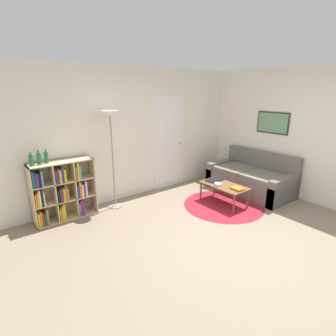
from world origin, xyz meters
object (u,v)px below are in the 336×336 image
Objects in this scene: couch at (252,179)px; laptop at (214,180)px; coffee_table at (224,187)px; bowl at (218,184)px; bottle_right at (46,157)px; floor_lamp at (111,128)px; bottle_middle at (39,159)px; bookshelf at (61,191)px; bottle_left at (31,160)px.

laptop is at bearing 167.26° from couch.
bowl is at bearing 159.86° from coffee_table.
laptop is 1.57× the size of bottle_right.
floor_lamp is 12.42× the size of bowl.
laptop is 1.52× the size of bottle_middle.
floor_lamp is at bearing 153.93° from laptop.
laptop is at bearing -26.07° from floor_lamp.
floor_lamp is (0.93, -0.11, 1.00)m from bookshelf.
bottle_left reaches higher than couch.
bottle_right is (0.23, 0.04, 0.00)m from bottle_left.
bottle_middle reaches higher than bottle_left.
laptop is (-0.96, 0.22, 0.11)m from couch.
bowl is at bearing -22.14° from bottle_left.
floor_lamp is at bearing 146.48° from coffee_table.
couch is 4.12m from bottle_right.
bottle_left reaches higher than bowl.
couch is 4.22m from bottle_middle.
floor_lamp reaches higher than bottle_middle.
bottle_middle is (0.11, 0.00, 0.00)m from bottle_left.
floor_lamp reaches higher than coffee_table.
bowl is 0.65× the size of bottle_left.
bottle_left is at bearing 162.85° from laptop.
bookshelf is 7.06× the size of bowl.
bookshelf is 4.58× the size of bottle_left.
bowl is 3.07m from bottle_right.
couch is 7.36× the size of bottle_middle.
floor_lamp reaches higher than laptop.
bottle_right is at bearing 15.17° from bottle_middle.
bottle_right is at bearing 176.26° from bookshelf.
coffee_table is 2.58× the size of laptop.
bottle_middle is 1.04× the size of bottle_right.
bottle_left is (-2.95, 1.20, 0.70)m from bowl.
bottle_middle is at bearing 2.36° from bottle_left.
coffee_table is at bearing -33.52° from floor_lamp.
bottle_middle reaches higher than bottle_right.
floor_lamp is 3.21m from couch.
couch is at bearing -17.53° from bottle_right.
coffee_table is (1.76, -1.16, -1.16)m from floor_lamp.
laptop is at bearing -19.08° from bottle_right.
laptop is 0.29m from bowl.
floor_lamp is 2.41m from coffee_table.
bottle_right reaches higher than bottle_left.
bowl is 0.64× the size of bottle_right.
bookshelf is at bearing 160.10° from laptop.
couch is 1.00m from coffee_table.
coffee_table is 4.06× the size of bottle_right.
bookshelf is 0.63m from bottle_right.
floor_lamp reaches higher than bookshelf.
coffee_table is at bearing -20.14° from bowl.
floor_lamp is 1.38m from bottle_left.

